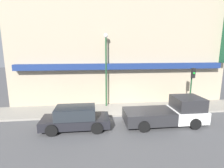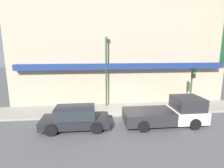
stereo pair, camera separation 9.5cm
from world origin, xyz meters
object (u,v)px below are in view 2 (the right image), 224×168
object	(u,v)px
parked_car	(75,118)
fire_hydrant	(84,109)
street_lamp	(106,63)
pickup_truck	(169,113)
traffic_light	(192,81)

from	to	relation	value
parked_car	fire_hydrant	xyz separation A→B (m)	(0.47, 2.26, -0.22)
street_lamp	fire_hydrant	bearing A→B (deg)	-136.73
parked_car	pickup_truck	bearing A→B (deg)	0.69
pickup_truck	fire_hydrant	world-z (taller)	pickup_truck
parked_car	street_lamp	xyz separation A→B (m)	(2.32, 4.00, 3.26)
parked_car	traffic_light	bearing A→B (deg)	15.14
pickup_truck	parked_car	bearing A→B (deg)	-178.83
parked_car	traffic_light	size ratio (longest dim) A/B	1.26
fire_hydrant	traffic_light	xyz separation A→B (m)	(8.79, 0.13, 2.04)
street_lamp	traffic_light	xyz separation A→B (m)	(6.93, -1.62, -1.45)
fire_hydrant	pickup_truck	bearing A→B (deg)	-20.96
fire_hydrant	street_lamp	distance (m)	4.32
traffic_light	street_lamp	bearing A→B (deg)	166.88
traffic_light	fire_hydrant	bearing A→B (deg)	-179.16
parked_car	street_lamp	size ratio (longest dim) A/B	0.70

